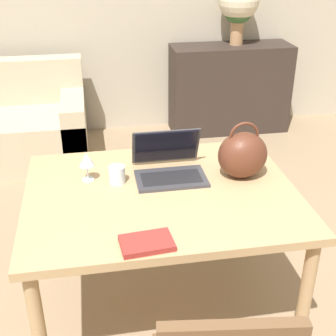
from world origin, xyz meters
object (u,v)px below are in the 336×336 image
(drinking_glass, at_px, (117,175))
(wine_glass, at_px, (87,161))
(couch, at_px, (4,128))
(flower_vase, at_px, (239,3))
(handbag, at_px, (243,154))
(laptop, at_px, (169,163))

(drinking_glass, bearing_deg, wine_glass, 159.99)
(couch, bearing_deg, flower_vase, 8.19)
(couch, distance_m, handbag, 2.59)
(laptop, distance_m, wine_glass, 0.41)
(couch, xyz_separation_m, drinking_glass, (0.87, -2.00, 0.51))
(laptop, height_order, flower_vase, flower_vase)
(drinking_glass, bearing_deg, couch, 113.49)
(drinking_glass, height_order, wine_glass, wine_glass)
(wine_glass, height_order, flower_vase, flower_vase)
(laptop, bearing_deg, flower_vase, 65.07)
(couch, bearing_deg, drinking_glass, -66.51)
(laptop, height_order, wine_glass, laptop)
(handbag, bearing_deg, drinking_glass, 176.36)
(couch, relative_size, handbag, 4.92)
(handbag, height_order, flower_vase, flower_vase)
(handbag, bearing_deg, laptop, 165.71)
(drinking_glass, relative_size, flower_vase, 0.15)
(couch, height_order, handbag, handbag)
(flower_vase, bearing_deg, couch, -171.81)
(couch, relative_size, drinking_glass, 16.42)
(drinking_glass, bearing_deg, handbag, -3.64)
(couch, relative_size, wine_glass, 9.73)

